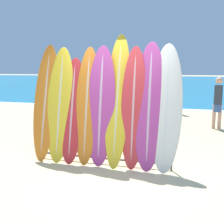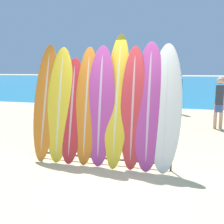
{
  "view_description": "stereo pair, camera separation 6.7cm",
  "coord_description": "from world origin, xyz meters",
  "px_view_note": "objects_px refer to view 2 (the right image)",
  "views": [
    {
      "loc": [
        1.31,
        -4.67,
        1.92
      ],
      "look_at": [
        -0.24,
        1.03,
        0.95
      ],
      "focal_mm": 42.0,
      "sensor_mm": 36.0,
      "label": 1
    },
    {
      "loc": [
        1.37,
        -4.65,
        1.92
      ],
      "look_at": [
        -0.24,
        1.03,
        0.95
      ],
      "focal_mm": 42.0,
      "sensor_mm": 36.0,
      "label": 2
    }
  ],
  "objects_px": {
    "surfboard_slot_6": "(133,108)",
    "person_near_water": "(219,101)",
    "surfboard_slot_4": "(100,106)",
    "person_mid_beach": "(137,95)",
    "person_far_left": "(179,91)",
    "surfboard_slot_7": "(149,106)",
    "surfboard_rack": "(101,140)",
    "surfboard_slot_5": "(117,100)",
    "surfboard_slot_2": "(72,110)",
    "surfboard_slot_8": "(166,108)",
    "surfboard_slot_1": "(60,104)",
    "surfboard_slot_3": "(87,106)",
    "person_far_right": "(113,90)",
    "surfboard_slot_0": "(46,102)"
  },
  "relations": [
    {
      "from": "surfboard_slot_4",
      "to": "surfboard_slot_5",
      "type": "distance_m",
      "value": 0.35
    },
    {
      "from": "surfboard_rack",
      "to": "surfboard_slot_6",
      "type": "xyz_separation_m",
      "value": [
        0.64,
        0.01,
        0.68
      ]
    },
    {
      "from": "person_far_right",
      "to": "surfboard_slot_2",
      "type": "bearing_deg",
      "value": -90.48
    },
    {
      "from": "surfboard_slot_5",
      "to": "surfboard_slot_6",
      "type": "relative_size",
      "value": 1.11
    },
    {
      "from": "surfboard_rack",
      "to": "surfboard_slot_8",
      "type": "xyz_separation_m",
      "value": [
        1.26,
        0.03,
        0.7
      ]
    },
    {
      "from": "surfboard_slot_6",
      "to": "surfboard_slot_7",
      "type": "distance_m",
      "value": 0.3
    },
    {
      "from": "surfboard_slot_3",
      "to": "surfboard_slot_4",
      "type": "bearing_deg",
      "value": -1.46
    },
    {
      "from": "surfboard_slot_3",
      "to": "person_mid_beach",
      "type": "xyz_separation_m",
      "value": [
        0.11,
        4.95,
        -0.26
      ]
    },
    {
      "from": "surfboard_slot_5",
      "to": "surfboard_rack",
      "type": "bearing_deg",
      "value": -167.07
    },
    {
      "from": "surfboard_slot_7",
      "to": "surfboard_slot_5",
      "type": "bearing_deg",
      "value": 175.75
    },
    {
      "from": "surfboard_rack",
      "to": "person_far_left",
      "type": "xyz_separation_m",
      "value": [
        1.3,
        6.75,
        0.47
      ]
    },
    {
      "from": "surfboard_rack",
      "to": "surfboard_slot_8",
      "type": "distance_m",
      "value": 1.44
    },
    {
      "from": "surfboard_slot_3",
      "to": "surfboard_rack",
      "type": "bearing_deg",
      "value": -3.99
    },
    {
      "from": "surfboard_slot_5",
      "to": "person_near_water",
      "type": "height_order",
      "value": "surfboard_slot_5"
    },
    {
      "from": "surfboard_slot_2",
      "to": "surfboard_slot_4",
      "type": "bearing_deg",
      "value": 0.34
    },
    {
      "from": "surfboard_slot_7",
      "to": "surfboard_slot_0",
      "type": "bearing_deg",
      "value": 179.21
    },
    {
      "from": "surfboard_slot_2",
      "to": "surfboard_slot_7",
      "type": "height_order",
      "value": "surfboard_slot_7"
    },
    {
      "from": "surfboard_slot_8",
      "to": "person_far_left",
      "type": "distance_m",
      "value": 6.73
    },
    {
      "from": "surfboard_slot_4",
      "to": "surfboard_slot_7",
      "type": "distance_m",
      "value": 0.96
    },
    {
      "from": "surfboard_slot_3",
      "to": "surfboard_slot_1",
      "type": "bearing_deg",
      "value": 179.34
    },
    {
      "from": "surfboard_slot_4",
      "to": "person_far_right",
      "type": "bearing_deg",
      "value": 103.27
    },
    {
      "from": "surfboard_slot_6",
      "to": "person_far_left",
      "type": "relative_size",
      "value": 1.33
    },
    {
      "from": "surfboard_slot_4",
      "to": "surfboard_slot_3",
      "type": "bearing_deg",
      "value": 178.54
    },
    {
      "from": "surfboard_rack",
      "to": "person_far_right",
      "type": "xyz_separation_m",
      "value": [
        -1.5,
        6.3,
        0.49
      ]
    },
    {
      "from": "surfboard_slot_6",
      "to": "person_near_water",
      "type": "bearing_deg",
      "value": 63.48
    },
    {
      "from": "person_far_left",
      "to": "surfboard_slot_7",
      "type": "bearing_deg",
      "value": 133.32
    },
    {
      "from": "surfboard_slot_8",
      "to": "person_near_water",
      "type": "height_order",
      "value": "surfboard_slot_8"
    },
    {
      "from": "surfboard_slot_1",
      "to": "surfboard_slot_4",
      "type": "distance_m",
      "value": 0.9
    },
    {
      "from": "surfboard_slot_4",
      "to": "person_mid_beach",
      "type": "height_order",
      "value": "surfboard_slot_4"
    },
    {
      "from": "surfboard_slot_8",
      "to": "person_near_water",
      "type": "distance_m",
      "value": 4.23
    },
    {
      "from": "surfboard_slot_0",
      "to": "surfboard_slot_2",
      "type": "relative_size",
      "value": 1.13
    },
    {
      "from": "person_near_water",
      "to": "person_far_left",
      "type": "height_order",
      "value": "person_far_left"
    },
    {
      "from": "surfboard_slot_2",
      "to": "person_mid_beach",
      "type": "bearing_deg",
      "value": 85.09
    },
    {
      "from": "person_mid_beach",
      "to": "person_near_water",
      "type": "bearing_deg",
      "value": -40.11
    },
    {
      "from": "surfboard_rack",
      "to": "person_mid_beach",
      "type": "relative_size",
      "value": 1.66
    },
    {
      "from": "surfboard_slot_2",
      "to": "surfboard_slot_1",
      "type": "bearing_deg",
      "value": 176.33
    },
    {
      "from": "person_far_left",
      "to": "surfboard_slot_8",
      "type": "bearing_deg",
      "value": 136.0
    },
    {
      "from": "person_far_right",
      "to": "surfboard_slot_3",
      "type": "bearing_deg",
      "value": -87.63
    },
    {
      "from": "person_near_water",
      "to": "surfboard_slot_1",
      "type": "bearing_deg",
      "value": -128.88
    },
    {
      "from": "surfboard_slot_5",
      "to": "person_far_right",
      "type": "bearing_deg",
      "value": 106.2
    },
    {
      "from": "surfboard_slot_5",
      "to": "surfboard_slot_8",
      "type": "relative_size",
      "value": 1.09
    },
    {
      "from": "surfboard_slot_5",
      "to": "person_mid_beach",
      "type": "distance_m",
      "value": 4.94
    },
    {
      "from": "surfboard_slot_7",
      "to": "person_mid_beach",
      "type": "height_order",
      "value": "surfboard_slot_7"
    },
    {
      "from": "surfboard_slot_2",
      "to": "surfboard_slot_4",
      "type": "distance_m",
      "value": 0.62
    },
    {
      "from": "person_near_water",
      "to": "person_mid_beach",
      "type": "relative_size",
      "value": 0.98
    },
    {
      "from": "surfboard_slot_2",
      "to": "surfboard_slot_5",
      "type": "distance_m",
      "value": 0.97
    },
    {
      "from": "person_far_left",
      "to": "surfboard_slot_2",
      "type": "bearing_deg",
      "value": 120.37
    },
    {
      "from": "surfboard_slot_1",
      "to": "person_far_left",
      "type": "bearing_deg",
      "value": 71.74
    },
    {
      "from": "surfboard_rack",
      "to": "person_far_left",
      "type": "height_order",
      "value": "person_far_left"
    },
    {
      "from": "surfboard_rack",
      "to": "surfboard_slot_5",
      "type": "xyz_separation_m",
      "value": [
        0.31,
        0.07,
        0.81
      ]
    }
  ]
}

